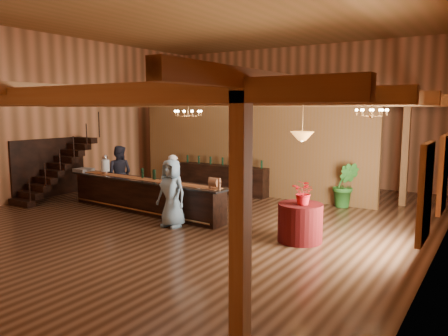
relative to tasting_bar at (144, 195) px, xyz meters
The scene contains 31 objects.
floor 1.83m from the tasting_bar, 17.42° to the left, with size 14.00×14.00×0.00m, color brown.
ceiling 5.31m from the tasting_bar, 17.42° to the left, with size 14.00×14.00×0.00m, color #9E6535.
wall_back 8.04m from the tasting_bar, 77.38° to the left, with size 12.00×0.10×5.50m, color #C57549.
wall_left 4.90m from the tasting_bar, behind, with size 0.10×14.00×5.50m, color #C57549.
wall_right 8.03m from the tasting_bar, ahead, with size 0.10×14.00×5.50m, color #C57549.
beam_grid 3.39m from the tasting_bar, 31.58° to the left, with size 11.90×13.90×0.39m.
support_posts 2.02m from the tasting_bar, ahead, with size 9.20×10.20×3.20m.
partition_wall 4.33m from the tasting_bar, 73.60° to the left, with size 9.00×0.18×3.10m, color brown.
window_right_front 7.78m from the tasting_bar, ahead, with size 0.12×1.05×1.75m, color white.
window_right_back 7.86m from the tasting_bar, 11.32° to the left, with size 0.12×1.05×1.75m, color white.
staircase 3.80m from the tasting_bar, behind, with size 1.00×2.80×2.00m.
backroom_boxes 6.19m from the tasting_bar, 77.00° to the left, with size 4.10×0.60×1.10m.
tasting_bar is the anchor object (origin of this frame).
beverage_dispenser 1.94m from the tasting_bar, behind, with size 0.26×0.26×0.60m.
glass_rack_tray 2.82m from the tasting_bar, behind, with size 0.50×0.50×0.10m, color gray.
raffle_drum 2.71m from the tasting_bar, ahead, with size 0.34×0.24×0.30m.
bar_bottle_0 0.66m from the tasting_bar, 143.29° to the left, with size 0.07×0.07×0.30m, color black.
bar_bottle_1 0.70m from the tasting_bar, 17.04° to the left, with size 0.07×0.07×0.30m, color black.
bar_bottle_2 0.72m from the tasting_bar, 15.27° to the left, with size 0.07×0.07×0.30m, color black.
bar_bottle_3 0.97m from the tasting_bar, ahead, with size 0.07×0.07×0.30m, color black.
backbar_shelf 3.75m from the tasting_bar, 85.31° to the left, with size 3.54×0.55×1.00m, color black.
round_table 4.96m from the tasting_bar, ahead, with size 1.01×1.01×0.87m, color #4B090C.
chandelier_left 2.75m from the tasting_bar, 56.02° to the left, with size 0.80×0.80×0.48m.
chandelier_right 6.66m from the tasting_bar, 19.04° to the left, with size 0.80×0.80×0.44m.
pendant_lamp 5.31m from the tasting_bar, ahead, with size 0.52×0.52×0.90m.
bartender 0.98m from the tasting_bar, 62.29° to the left, with size 0.60×0.39×1.65m, color white.
staff_second 2.02m from the tasting_bar, 156.75° to the left, with size 0.88×0.69×1.81m, color #262737.
guest 1.92m from the tasting_bar, 25.26° to the right, with size 0.85×0.56×1.75m, color #88B4D2.
floor_plant 6.07m from the tasting_bar, 38.66° to the left, with size 0.76×0.62×1.39m, color #296C21.
table_flowers 5.12m from the tasting_bar, ahead, with size 0.51×0.44×0.57m, color red.
table_vase 5.03m from the tasting_bar, ahead, with size 0.17×0.17×0.33m, color #B27B42.
Camera 1 is at (7.02, -9.78, 3.00)m, focal length 35.00 mm.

